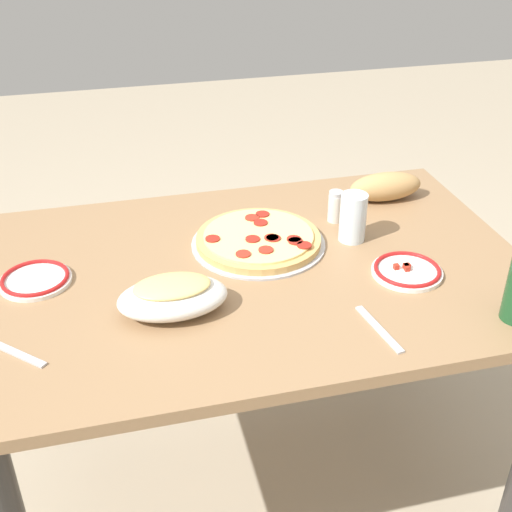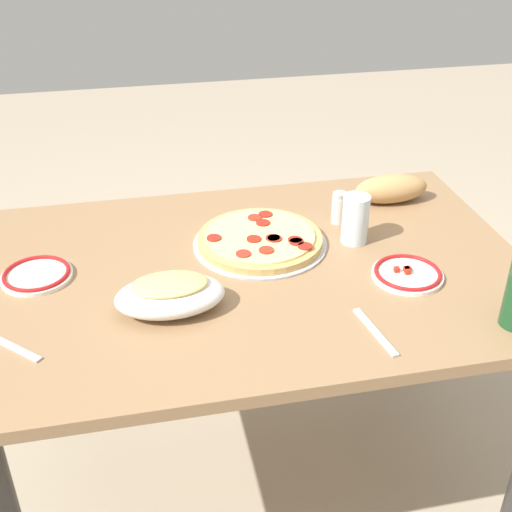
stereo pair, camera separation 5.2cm
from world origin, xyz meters
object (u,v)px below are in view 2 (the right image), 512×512
object	(u,v)px
water_glass	(355,219)
bread_loaf	(391,189)
side_plate_far	(408,274)
pepperoni_pizza	(260,240)
baked_pasta_dish	(170,294)
spice_shaker	(339,208)
dining_table	(256,307)
side_plate_near	(37,275)

from	to	relation	value
water_glass	bread_loaf	distance (m)	0.26
side_plate_far	pepperoni_pizza	bearing A→B (deg)	144.68
baked_pasta_dish	spice_shaker	size ratio (longest dim) A/B	2.76
dining_table	side_plate_near	world-z (taller)	side_plate_near
side_plate_near	baked_pasta_dish	bearing A→B (deg)	-32.66
side_plate_far	bread_loaf	distance (m)	0.40
pepperoni_pizza	side_plate_far	distance (m)	0.38
side_plate_near	bread_loaf	world-z (taller)	bread_loaf
dining_table	water_glass	distance (m)	0.34
side_plate_far	baked_pasta_dish	bearing A→B (deg)	-178.41
baked_pasta_dish	spice_shaker	distance (m)	0.57
baked_pasta_dish	water_glass	xyz separation A→B (m)	(0.49, 0.20, 0.02)
water_glass	spice_shaker	distance (m)	0.11
side_plate_far	bread_loaf	bearing A→B (deg)	74.28
dining_table	side_plate_far	size ratio (longest dim) A/B	7.82
side_plate_near	pepperoni_pizza	bearing A→B (deg)	4.60
bread_loaf	side_plate_far	bearing A→B (deg)	-105.72
spice_shaker	baked_pasta_dish	bearing A→B (deg)	-147.23
dining_table	pepperoni_pizza	bearing A→B (deg)	72.53
water_glass	side_plate_far	xyz separation A→B (m)	(0.07, -0.19, -0.05)
baked_pasta_dish	side_plate_far	bearing A→B (deg)	1.59
pepperoni_pizza	spice_shaker	size ratio (longest dim) A/B	3.93
side_plate_far	spice_shaker	xyz separation A→B (m)	(-0.08, 0.30, 0.03)
dining_table	side_plate_far	bearing A→B (deg)	-19.10
pepperoni_pizza	water_glass	world-z (taller)	water_glass
side_plate_far	bread_loaf	size ratio (longest dim) A/B	0.79
spice_shaker	water_glass	bearing A→B (deg)	-86.06
side_plate_far	dining_table	bearing A→B (deg)	160.90
bread_loaf	water_glass	bearing A→B (deg)	-132.10
side_plate_near	spice_shaker	xyz separation A→B (m)	(0.78, 0.12, 0.03)
spice_shaker	dining_table	bearing A→B (deg)	-146.11
dining_table	spice_shaker	size ratio (longest dim) A/B	15.13
water_glass	side_plate_near	xyz separation A→B (m)	(-0.79, -0.01, -0.05)
pepperoni_pizza	spice_shaker	world-z (taller)	spice_shaker
baked_pasta_dish	spice_shaker	world-z (taller)	spice_shaker
bread_loaf	spice_shaker	xyz separation A→B (m)	(-0.18, -0.09, 0.00)
side_plate_near	bread_loaf	xyz separation A→B (m)	(0.96, 0.21, 0.03)
dining_table	side_plate_near	xyz separation A→B (m)	(-0.52, 0.06, 0.13)
water_glass	pepperoni_pizza	bearing A→B (deg)	172.80
bread_loaf	dining_table	bearing A→B (deg)	-149.37
water_glass	bread_loaf	bearing A→B (deg)	47.90
side_plate_far	side_plate_near	bearing A→B (deg)	168.47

